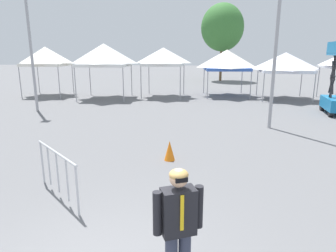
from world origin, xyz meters
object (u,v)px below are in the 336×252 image
person_foreground (178,225)px  light_pole_opposite_side (29,26)px  crowd_barrier_by_lift (57,165)px  canopy_tent_far_left (46,56)px  canopy_tent_center (286,62)px  canopy_tent_far_right (227,60)px  tree_behind_tents_left (222,27)px  traffic_cone_lot_center (170,151)px  canopy_tent_right_of_center (104,55)px  canopy_tent_behind_left (163,57)px

person_foreground → light_pole_opposite_side: (-8.47, 11.95, 3.37)m
person_foreground → crowd_barrier_by_lift: size_ratio=1.15×
canopy_tent_far_left → canopy_tent_center: size_ratio=1.03×
light_pole_opposite_side → canopy_tent_far_right: bearing=32.5°
tree_behind_tents_left → crowd_barrier_by_lift: size_ratio=5.33×
canopy_tent_far_left → tree_behind_tents_left: bearing=44.3°
person_foreground → traffic_cone_lot_center: bearing=96.4°
canopy_tent_right_of_center → traffic_cone_lot_center: size_ratio=6.24×
canopy_tent_far_left → light_pole_opposite_side: size_ratio=0.46×
canopy_tent_far_right → person_foreground: bearing=-97.0°
canopy_tent_far_right → canopy_tent_far_left: bearing=-175.0°
canopy_tent_far_right → person_foreground: (-2.30, -18.80, -1.54)m
canopy_tent_far_right → light_pole_opposite_side: 12.90m
canopy_tent_right_of_center → traffic_cone_lot_center: (5.51, -11.74, -2.64)m
canopy_tent_far_right → crowd_barrier_by_lift: size_ratio=2.13×
canopy_tent_far_left → crowd_barrier_by_lift: bearing=-62.6°
canopy_tent_center → crowd_barrier_by_lift: size_ratio=2.21×
person_foreground → tree_behind_tents_left: (2.82, 30.83, 4.68)m
canopy_tent_far_left → canopy_tent_far_right: canopy_tent_far_left is taller
canopy_tent_center → traffic_cone_lot_center: size_ratio=5.77×
canopy_tent_right_of_center → canopy_tent_far_left: bearing=168.9°
canopy_tent_right_of_center → canopy_tent_center: size_ratio=1.08×
canopy_tent_far_right → tree_behind_tents_left: bearing=87.5°
light_pole_opposite_side → traffic_cone_lot_center: light_pole_opposite_side is taller
canopy_tent_far_left → canopy_tent_behind_left: (8.49, 0.24, -0.02)m
canopy_tent_behind_left → traffic_cone_lot_center: size_ratio=5.81×
canopy_tent_far_left → light_pole_opposite_side: (2.19, -5.71, 1.58)m
canopy_tent_right_of_center → light_pole_opposite_side: light_pole_opposite_side is taller
traffic_cone_lot_center → canopy_tent_behind_left: bearing=97.1°
canopy_tent_far_left → canopy_tent_center: canopy_tent_far_left is taller
canopy_tent_far_right → crowd_barrier_by_lift: bearing=-107.3°
person_foreground → crowd_barrier_by_lift: (-2.78, 2.46, -0.28)m
light_pole_opposite_side → crowd_barrier_by_lift: bearing=-59.0°
canopy_tent_center → light_pole_opposite_side: light_pole_opposite_side is taller
light_pole_opposite_side → canopy_tent_behind_left: bearing=43.4°
canopy_tent_center → canopy_tent_far_left: bearing=179.9°
tree_behind_tents_left → canopy_tent_far_left: bearing=-135.7°
canopy_tent_far_right → canopy_tent_center: 3.95m
canopy_tent_right_of_center → crowd_barrier_by_lift: 14.83m
canopy_tent_behind_left → tree_behind_tents_left: 14.17m
tree_behind_tents_left → traffic_cone_lot_center: size_ratio=13.95×
canopy_tent_far_left → canopy_tent_far_right: 13.02m
light_pole_opposite_side → tree_behind_tents_left: bearing=59.1°
canopy_tent_right_of_center → canopy_tent_far_right: 8.63m
canopy_tent_far_left → canopy_tent_center: 16.74m
canopy_tent_right_of_center → crowd_barrier_by_lift: (3.30, -14.30, -2.18)m
person_foreground → crowd_barrier_by_lift: 3.72m
traffic_cone_lot_center → canopy_tent_right_of_center: bearing=115.1°
canopy_tent_far_right → person_foreground: canopy_tent_far_right is taller
canopy_tent_far_right → traffic_cone_lot_center: size_ratio=5.58×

